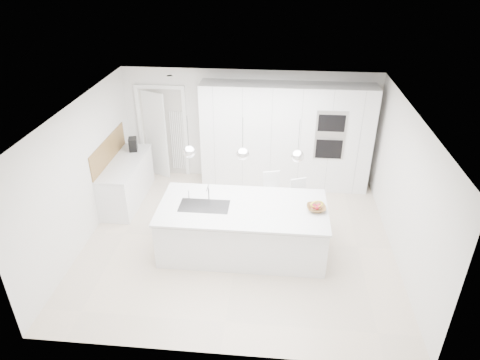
# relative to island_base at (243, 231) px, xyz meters

# --- Properties ---
(floor) EXTENTS (5.50, 5.50, 0.00)m
(floor) POSITION_rel_island_base_xyz_m (-0.10, 0.30, -0.43)
(floor) COLOR beige
(floor) RESTS_ON ground
(wall_back) EXTENTS (5.50, 0.00, 5.50)m
(wall_back) POSITION_rel_island_base_xyz_m (-0.10, 2.80, 0.82)
(wall_back) COLOR silver
(wall_back) RESTS_ON ground
(wall_left) EXTENTS (0.00, 5.00, 5.00)m
(wall_left) POSITION_rel_island_base_xyz_m (-2.85, 0.30, 0.82)
(wall_left) COLOR silver
(wall_left) RESTS_ON ground
(ceiling) EXTENTS (5.50, 5.50, 0.00)m
(ceiling) POSITION_rel_island_base_xyz_m (-0.10, 0.30, 2.07)
(ceiling) COLOR white
(ceiling) RESTS_ON wall_back
(tall_cabinets) EXTENTS (3.60, 0.60, 2.30)m
(tall_cabinets) POSITION_rel_island_base_xyz_m (0.70, 2.50, 0.72)
(tall_cabinets) COLOR white
(tall_cabinets) RESTS_ON floor
(oven_stack) EXTENTS (0.62, 0.04, 1.05)m
(oven_stack) POSITION_rel_island_base_xyz_m (1.60, 2.19, 0.92)
(oven_stack) COLOR #A5A5A8
(oven_stack) RESTS_ON tall_cabinets
(doorway_frame) EXTENTS (1.11, 0.08, 2.13)m
(doorway_frame) POSITION_rel_island_base_xyz_m (-2.05, 2.77, 0.59)
(doorway_frame) COLOR white
(doorway_frame) RESTS_ON floor
(hallway_door) EXTENTS (0.76, 0.38, 2.00)m
(hallway_door) POSITION_rel_island_base_xyz_m (-2.30, 2.72, 0.57)
(hallway_door) COLOR white
(hallway_door) RESTS_ON floor
(radiator) EXTENTS (0.32, 0.04, 1.40)m
(radiator) POSITION_rel_island_base_xyz_m (-1.73, 2.76, 0.42)
(radiator) COLOR white
(radiator) RESTS_ON floor
(left_base_cabinets) EXTENTS (0.60, 1.80, 0.86)m
(left_base_cabinets) POSITION_rel_island_base_xyz_m (-2.55, 1.50, 0.00)
(left_base_cabinets) COLOR white
(left_base_cabinets) RESTS_ON floor
(left_worktop) EXTENTS (0.62, 1.82, 0.04)m
(left_worktop) POSITION_rel_island_base_xyz_m (-2.55, 1.50, 0.45)
(left_worktop) COLOR silver
(left_worktop) RESTS_ON left_base_cabinets
(oak_backsplash) EXTENTS (0.02, 1.80, 0.50)m
(oak_backsplash) POSITION_rel_island_base_xyz_m (-2.84, 1.50, 0.72)
(oak_backsplash) COLOR olive
(oak_backsplash) RESTS_ON wall_left
(island_base) EXTENTS (2.80, 1.20, 0.86)m
(island_base) POSITION_rel_island_base_xyz_m (0.00, 0.00, 0.00)
(island_base) COLOR white
(island_base) RESTS_ON floor
(island_worktop) EXTENTS (2.84, 1.40, 0.04)m
(island_worktop) POSITION_rel_island_base_xyz_m (0.00, 0.05, 0.45)
(island_worktop) COLOR silver
(island_worktop) RESTS_ON island_base
(island_sink) EXTENTS (0.84, 0.44, 0.18)m
(island_sink) POSITION_rel_island_base_xyz_m (-0.65, -0.00, 0.39)
(island_sink) COLOR #3F3F42
(island_sink) RESTS_ON island_worktop
(island_tap) EXTENTS (0.02, 0.02, 0.30)m
(island_tap) POSITION_rel_island_base_xyz_m (-0.60, 0.20, 0.62)
(island_tap) COLOR white
(island_tap) RESTS_ON island_worktop
(pendant_left) EXTENTS (0.20, 0.20, 0.20)m
(pendant_left) POSITION_rel_island_base_xyz_m (-0.85, -0.00, 1.47)
(pendant_left) COLOR white
(pendant_left) RESTS_ON ceiling
(pendant_mid) EXTENTS (0.20, 0.20, 0.20)m
(pendant_mid) POSITION_rel_island_base_xyz_m (-0.00, -0.00, 1.47)
(pendant_mid) COLOR white
(pendant_mid) RESTS_ON ceiling
(pendant_right) EXTENTS (0.20, 0.20, 0.20)m
(pendant_right) POSITION_rel_island_base_xyz_m (0.85, -0.00, 1.47)
(pendant_right) COLOR white
(pendant_right) RESTS_ON ceiling
(fruit_bowl) EXTENTS (0.34, 0.34, 0.08)m
(fruit_bowl) POSITION_rel_island_base_xyz_m (1.22, 0.05, 0.51)
(fruit_bowl) COLOR olive
(fruit_bowl) RESTS_ON island_worktop
(espresso_machine) EXTENTS (0.22, 0.29, 0.27)m
(espresso_machine) POSITION_rel_island_base_xyz_m (-2.53, 2.07, 0.61)
(espresso_machine) COLOR black
(espresso_machine) RESTS_ON left_worktop
(bar_stool_left) EXTENTS (0.46, 0.55, 1.03)m
(bar_stool_left) POSITION_rel_island_base_xyz_m (0.45, 0.96, 0.09)
(bar_stool_left) COLOR white
(bar_stool_left) RESTS_ON floor
(bar_stool_right) EXTENTS (0.46, 0.53, 0.97)m
(bar_stool_right) POSITION_rel_island_base_xyz_m (0.95, 0.84, 0.06)
(bar_stool_right) COLOR white
(bar_stool_right) RESTS_ON floor
(apple_a) EXTENTS (0.08, 0.08, 0.08)m
(apple_a) POSITION_rel_island_base_xyz_m (1.27, 0.08, 0.54)
(apple_a) COLOR #BD2037
(apple_a) RESTS_ON fruit_bowl
(apple_b) EXTENTS (0.09, 0.09, 0.09)m
(apple_b) POSITION_rel_island_base_xyz_m (1.19, 0.05, 0.54)
(apple_b) COLOR #BD2037
(apple_b) RESTS_ON fruit_bowl
(apple_c) EXTENTS (0.07, 0.07, 0.07)m
(apple_c) POSITION_rel_island_base_xyz_m (1.22, 0.02, 0.54)
(apple_c) COLOR #BD2037
(apple_c) RESTS_ON fruit_bowl
(banana_bunch) EXTENTS (0.25, 0.18, 0.23)m
(banana_bunch) POSITION_rel_island_base_xyz_m (1.22, 0.04, 0.59)
(banana_bunch) COLOR yellow
(banana_bunch) RESTS_ON fruit_bowl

